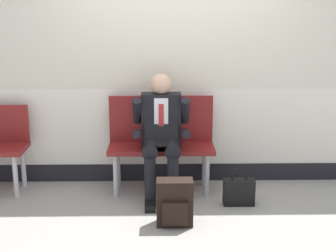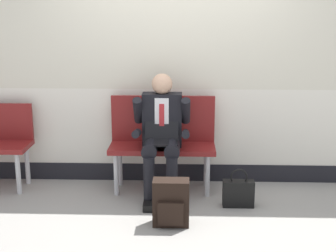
# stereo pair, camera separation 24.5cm
# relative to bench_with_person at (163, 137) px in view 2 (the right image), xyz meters

# --- Properties ---
(ground_plane) EXTENTS (18.00, 18.00, 0.00)m
(ground_plane) POSITION_rel_bench_with_person_xyz_m (0.13, -0.31, -0.56)
(ground_plane) COLOR gray
(station_wall) EXTENTS (5.86, 0.14, 2.68)m
(station_wall) POSITION_rel_bench_with_person_xyz_m (0.13, 0.27, 0.76)
(station_wall) COLOR beige
(station_wall) RESTS_ON ground
(bench_with_person) EXTENTS (1.09, 0.42, 0.98)m
(bench_with_person) POSITION_rel_bench_with_person_xyz_m (0.00, 0.00, 0.00)
(bench_with_person) COLOR maroon
(bench_with_person) RESTS_ON ground
(person_seated) EXTENTS (0.57, 0.70, 1.24)m
(person_seated) POSITION_rel_bench_with_person_xyz_m (0.00, -0.21, 0.10)
(person_seated) COLOR black
(person_seated) RESTS_ON ground
(backpack) EXTENTS (0.32, 0.21, 0.42)m
(backpack) POSITION_rel_bench_with_person_xyz_m (0.11, -0.91, -0.36)
(backpack) COLOR black
(backpack) RESTS_ON ground
(handbag) EXTENTS (0.30, 0.12, 0.38)m
(handbag) POSITION_rel_bench_with_person_xyz_m (0.76, -0.47, -0.42)
(handbag) COLOR black
(handbag) RESTS_ON ground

